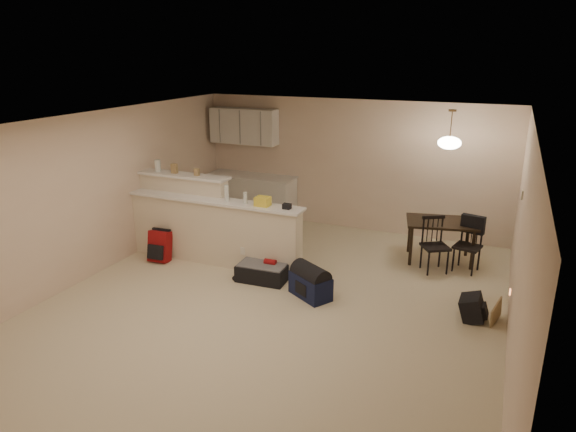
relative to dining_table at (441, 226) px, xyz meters
The scene contains 21 objects.
room 3.17m from the dining_table, 127.34° to the right, with size 7.00×7.02×2.50m.
breakfast_bar 3.93m from the dining_table, 157.79° to the right, with size 3.08×0.58×1.39m.
upper_cabinets 4.37m from the dining_table, 168.19° to the left, with size 1.40×0.34×0.70m, color white.
kitchen_counter 3.95m from the dining_table, 169.45° to the left, with size 1.80×0.60×0.90m, color white.
thermostat 1.69m from the dining_table, 39.73° to the right, with size 0.02×0.12×0.12m, color beige.
jar 4.85m from the dining_table, 163.60° to the right, with size 0.10×0.10×0.20m, color silver.
cereal_box 4.53m from the dining_table, 162.37° to the right, with size 0.10×0.07×0.16m, color #9E8051.
small_box 4.12m from the dining_table, 160.48° to the right, with size 0.08×0.06×0.12m, color #9E8051.
bottle_a 3.54m from the dining_table, 153.34° to the right, with size 0.07×0.07×0.26m, color silver.
bottle_b 3.25m from the dining_table, 150.67° to the right, with size 0.06×0.06×0.18m, color silver.
bag_lump 2.99m from the dining_table, 147.81° to the right, with size 0.22×0.18×0.14m, color #9E8051.
pouch 2.66m from the dining_table, 143.10° to the right, with size 0.12×0.10×0.08m, color #9E8051.
dining_table is the anchor object (origin of this frame).
pendant_lamp 1.38m from the dining_table, 99.46° to the right, with size 0.36×0.36×0.62m.
dining_chair_near 0.52m from the dining_table, 91.06° to the right, with size 0.39×0.37×0.88m, color black, non-canonical shape.
dining_chair_far 0.56m from the dining_table, 30.97° to the right, with size 0.38×0.36×0.87m, color black, non-canonical shape.
suitcase 3.04m from the dining_table, 141.80° to the right, with size 0.75×0.48×0.25m, color black.
red_backpack 4.67m from the dining_table, 156.47° to the right, with size 0.34×0.21×0.51m, color maroon.
navy_duffel 2.61m from the dining_table, 125.40° to the right, with size 0.62×0.34×0.34m, color #12193A.
black_daypack 2.03m from the dining_table, 69.92° to the right, with size 0.36×0.25×0.32m, color black.
cardboard_sheet 2.14m from the dining_table, 62.46° to the right, with size 0.38×0.02×0.29m, color #9E8051.
Camera 1 is at (2.73, -5.84, 3.36)m, focal length 32.00 mm.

